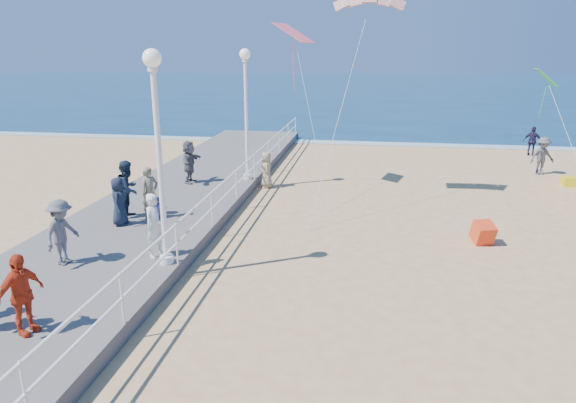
# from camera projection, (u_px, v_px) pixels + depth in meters

# --- Properties ---
(ground) EXTENTS (160.00, 160.00, 0.00)m
(ground) POSITION_uv_depth(u_px,v_px,m) (376.00, 292.00, 12.55)
(ground) COLOR tan
(ground) RESTS_ON ground
(ocean) EXTENTS (160.00, 90.00, 0.05)m
(ocean) POSITION_uv_depth(u_px,v_px,m) (374.00, 90.00, 74.04)
(ocean) COLOR #0D2F4E
(ocean) RESTS_ON ground
(surf_line) EXTENTS (160.00, 1.20, 0.04)m
(surf_line) POSITION_uv_depth(u_px,v_px,m) (374.00, 144.00, 31.93)
(surf_line) COLOR silver
(surf_line) RESTS_ON ground
(boardwalk) EXTENTS (5.00, 44.00, 0.40)m
(boardwalk) POSITION_uv_depth(u_px,v_px,m) (91.00, 265.00, 13.62)
(boardwalk) COLOR slate
(boardwalk) RESTS_ON ground
(railing) EXTENTS (0.05, 42.00, 0.55)m
(railing) POSITION_uv_depth(u_px,v_px,m) (176.00, 233.00, 12.95)
(railing) COLOR white
(railing) RESTS_ON boardwalk
(lamp_post_mid) EXTENTS (0.44, 0.44, 5.32)m
(lamp_post_mid) POSITION_uv_depth(u_px,v_px,m) (158.00, 138.00, 12.31)
(lamp_post_mid) COLOR white
(lamp_post_mid) RESTS_ON boardwalk
(lamp_post_far) EXTENTS (0.44, 0.44, 5.32)m
(lamp_post_far) POSITION_uv_depth(u_px,v_px,m) (246.00, 101.00, 20.82)
(lamp_post_far) COLOR white
(lamp_post_far) RESTS_ON boardwalk
(woman_holding_toddler) EXTENTS (0.61, 0.73, 1.72)m
(woman_holding_toddler) POSITION_uv_depth(u_px,v_px,m) (155.00, 225.00, 13.45)
(woman_holding_toddler) COLOR silver
(woman_holding_toddler) RESTS_ON boardwalk
(toddler_held) EXTENTS (0.41, 0.46, 0.78)m
(toddler_held) POSITION_uv_depth(u_px,v_px,m) (162.00, 210.00, 13.46)
(toddler_held) COLOR blue
(toddler_held) RESTS_ON boardwalk
(spectator_2) EXTENTS (0.76, 1.17, 1.71)m
(spectator_2) POSITION_uv_depth(u_px,v_px,m) (62.00, 232.00, 12.97)
(spectator_2) COLOR #56565B
(spectator_2) RESTS_ON boardwalk
(spectator_3) EXTENTS (0.68, 1.04, 1.64)m
(spectator_3) POSITION_uv_depth(u_px,v_px,m) (21.00, 295.00, 9.75)
(spectator_3) COLOR red
(spectator_3) RESTS_ON boardwalk
(spectator_4) EXTENTS (0.64, 0.83, 1.53)m
(spectator_4) POSITION_uv_depth(u_px,v_px,m) (119.00, 201.00, 15.90)
(spectator_4) COLOR #161F31
(spectator_4) RESTS_ON boardwalk
(spectator_5) EXTENTS (0.52, 1.62, 1.75)m
(spectator_5) POSITION_uv_depth(u_px,v_px,m) (189.00, 162.00, 20.93)
(spectator_5) COLOR #57575C
(spectator_5) RESTS_ON boardwalk
(spectator_6) EXTENTS (0.68, 0.75, 1.71)m
(spectator_6) POSITION_uv_depth(u_px,v_px,m) (150.00, 193.00, 16.48)
(spectator_6) COLOR #7C7055
(spectator_6) RESTS_ON boardwalk
(spectator_7) EXTENTS (0.73, 0.93, 1.89)m
(spectator_7) POSITION_uv_depth(u_px,v_px,m) (128.00, 189.00, 16.60)
(spectator_7) COLOR #1B2A3D
(spectator_7) RESTS_ON boardwalk
(beach_walker_a) EXTENTS (1.29, 0.96, 1.78)m
(beach_walker_a) POSITION_uv_depth(u_px,v_px,m) (542.00, 156.00, 23.94)
(beach_walker_a) COLOR #4E4F53
(beach_walker_a) RESTS_ON ground
(beach_walker_b) EXTENTS (1.02, 0.75, 1.61)m
(beach_walker_b) POSITION_uv_depth(u_px,v_px,m) (532.00, 141.00, 28.30)
(beach_walker_b) COLOR #1F1B3C
(beach_walker_b) RESTS_ON ground
(beach_walker_c) EXTENTS (0.67, 0.85, 1.53)m
(beach_walker_c) POSITION_uv_depth(u_px,v_px,m) (266.00, 170.00, 21.74)
(beach_walker_c) COLOR #9C8B6B
(beach_walker_c) RESTS_ON ground
(box_kite) EXTENTS (0.73, 0.83, 0.74)m
(box_kite) POSITION_uv_depth(u_px,v_px,m) (483.00, 235.00, 15.53)
(box_kite) COLOR red
(box_kite) RESTS_ON ground
(beach_chair_left) EXTENTS (0.55, 0.55, 0.40)m
(beach_chair_left) POSITION_uv_depth(u_px,v_px,m) (569.00, 181.00, 22.14)
(beach_chair_left) COLOR yellow
(beach_chair_left) RESTS_ON ground
(kite_diamond_pink) EXTENTS (1.60, 1.73, 0.76)m
(kite_diamond_pink) POSITION_uv_depth(u_px,v_px,m) (294.00, 33.00, 20.17)
(kite_diamond_pink) COLOR #FF5D6A
(kite_diamond_green) EXTENTS (0.92, 1.13, 0.69)m
(kite_diamond_green) POSITION_uv_depth(u_px,v_px,m) (546.00, 77.00, 20.58)
(kite_diamond_green) COLOR green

